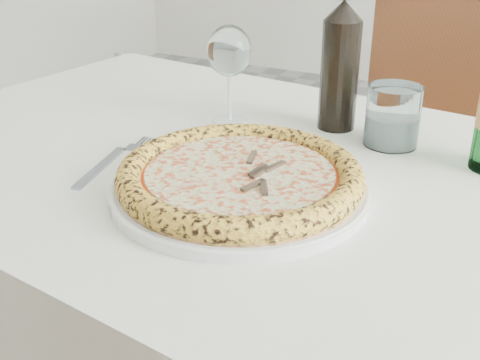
{
  "coord_description": "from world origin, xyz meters",
  "views": [
    {
      "loc": [
        0.21,
        -0.84,
        1.12
      ],
      "look_at": [
        -0.12,
        -0.2,
        0.78
      ],
      "focal_mm": 45.0,
      "sensor_mm": 36.0,
      "label": 1
    }
  ],
  "objects_px": {
    "plate": "(240,188)",
    "pizza": "(240,176)",
    "chair_far": "(414,134)",
    "wine_glass": "(229,53)",
    "wine_bottle": "(340,64)",
    "tumbler": "(392,120)",
    "dining_table": "(270,223)"
  },
  "relations": [
    {
      "from": "pizza",
      "to": "wine_glass",
      "type": "relative_size",
      "value": 1.94
    },
    {
      "from": "chair_far",
      "to": "tumbler",
      "type": "relative_size",
      "value": 9.69
    },
    {
      "from": "chair_far",
      "to": "tumbler",
      "type": "xyz_separation_m",
      "value": [
        0.08,
        -0.66,
        0.26
      ]
    },
    {
      "from": "dining_table",
      "to": "plate",
      "type": "xyz_separation_m",
      "value": [
        -0.0,
        -0.1,
        0.11
      ]
    },
    {
      "from": "plate",
      "to": "wine_bottle",
      "type": "relative_size",
      "value": 1.34
    },
    {
      "from": "chair_far",
      "to": "tumbler",
      "type": "height_order",
      "value": "chair_far"
    },
    {
      "from": "plate",
      "to": "dining_table",
      "type": "bearing_deg",
      "value": 90.0
    },
    {
      "from": "pizza",
      "to": "wine_glass",
      "type": "height_order",
      "value": "wine_glass"
    },
    {
      "from": "wine_glass",
      "to": "wine_bottle",
      "type": "xyz_separation_m",
      "value": [
        0.18,
        0.06,
        -0.01
      ]
    },
    {
      "from": "wine_bottle",
      "to": "plate",
      "type": "bearing_deg",
      "value": -95.63
    },
    {
      "from": "chair_far",
      "to": "pizza",
      "type": "xyz_separation_m",
      "value": [
        -0.05,
        -0.92,
        0.25
      ]
    },
    {
      "from": "dining_table",
      "to": "pizza",
      "type": "relative_size",
      "value": 4.34
    },
    {
      "from": "pizza",
      "to": "wine_bottle",
      "type": "height_order",
      "value": "wine_bottle"
    },
    {
      "from": "chair_far",
      "to": "plate",
      "type": "height_order",
      "value": "chair_far"
    },
    {
      "from": "dining_table",
      "to": "wine_glass",
      "type": "distance_m",
      "value": 0.3
    },
    {
      "from": "plate",
      "to": "pizza",
      "type": "distance_m",
      "value": 0.02
    },
    {
      "from": "pizza",
      "to": "chair_far",
      "type": "bearing_deg",
      "value": 86.73
    },
    {
      "from": "chair_far",
      "to": "plate",
      "type": "bearing_deg",
      "value": -93.27
    },
    {
      "from": "tumbler",
      "to": "wine_bottle",
      "type": "distance_m",
      "value": 0.13
    },
    {
      "from": "dining_table",
      "to": "tumbler",
      "type": "xyz_separation_m",
      "value": [
        0.13,
        0.17,
        0.14
      ]
    },
    {
      "from": "pizza",
      "to": "wine_bottle",
      "type": "relative_size",
      "value": 1.27
    },
    {
      "from": "dining_table",
      "to": "wine_glass",
      "type": "height_order",
      "value": "wine_glass"
    },
    {
      "from": "plate",
      "to": "wine_glass",
      "type": "height_order",
      "value": "wine_glass"
    },
    {
      "from": "plate",
      "to": "wine_glass",
      "type": "relative_size",
      "value": 2.06
    },
    {
      "from": "dining_table",
      "to": "chair_far",
      "type": "distance_m",
      "value": 0.84
    },
    {
      "from": "plate",
      "to": "tumbler",
      "type": "distance_m",
      "value": 0.3
    },
    {
      "from": "pizza",
      "to": "wine_bottle",
      "type": "xyz_separation_m",
      "value": [
        0.03,
        0.3,
        0.08
      ]
    },
    {
      "from": "chair_far",
      "to": "wine_bottle",
      "type": "xyz_separation_m",
      "value": [
        -0.02,
        -0.62,
        0.33
      ]
    },
    {
      "from": "tumbler",
      "to": "pizza",
      "type": "bearing_deg",
      "value": -116.54
    },
    {
      "from": "pizza",
      "to": "dining_table",
      "type": "bearing_deg",
      "value": 90.0
    },
    {
      "from": "plate",
      "to": "wine_glass",
      "type": "distance_m",
      "value": 0.31
    },
    {
      "from": "wine_bottle",
      "to": "chair_far",
      "type": "bearing_deg",
      "value": 87.87
    }
  ]
}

